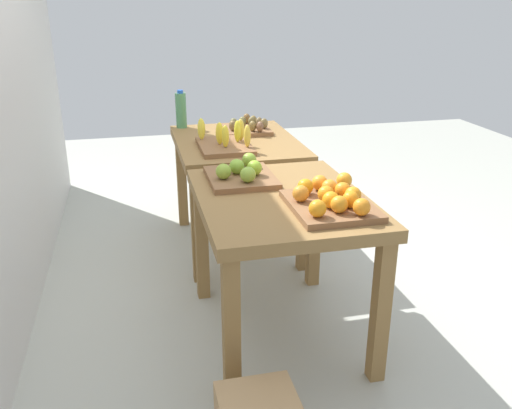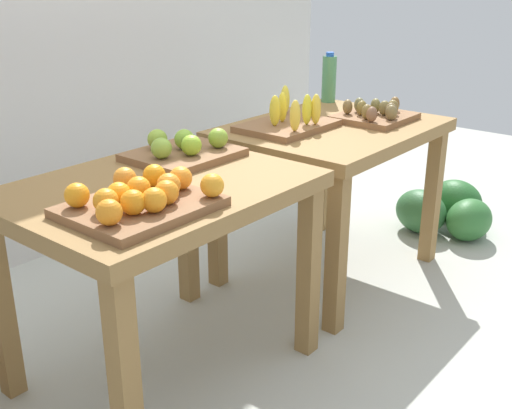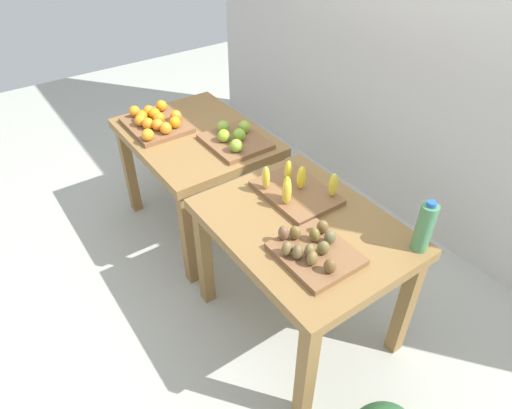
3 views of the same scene
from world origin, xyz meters
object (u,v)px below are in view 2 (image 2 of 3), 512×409
(display_table_right, at_px, (332,148))
(water_bottle, at_px, (329,79))
(display_table_left, at_px, (159,213))
(kiwi_bin, at_px, (375,114))
(banana_crate, at_px, (289,121))
(apple_bin, at_px, (183,150))
(orange_bin, at_px, (142,198))
(watermelon_pile, at_px, (448,210))

(display_table_right, xyz_separation_m, water_bottle, (0.44, 0.32, 0.24))
(display_table_left, bearing_deg, kiwi_bin, -4.97)
(kiwi_bin, distance_m, water_bottle, 0.51)
(banana_crate, relative_size, water_bottle, 1.61)
(display_table_right, distance_m, banana_crate, 0.28)
(apple_bin, bearing_deg, display_table_right, -9.40)
(display_table_left, xyz_separation_m, apple_bin, (0.27, 0.14, 0.15))
(orange_bin, distance_m, kiwi_bin, 1.53)
(orange_bin, relative_size, water_bottle, 1.64)
(display_table_left, distance_m, kiwi_bin, 1.33)
(banana_crate, xyz_separation_m, kiwi_bin, (0.40, -0.22, -0.01))
(kiwi_bin, height_order, water_bottle, water_bottle)
(display_table_left, bearing_deg, banana_crate, 6.71)
(water_bottle, bearing_deg, display_table_right, -144.20)
(display_table_left, relative_size, water_bottle, 3.81)
(banana_crate, bearing_deg, orange_bin, -166.04)
(orange_bin, relative_size, banana_crate, 1.01)
(display_table_left, xyz_separation_m, water_bottle, (1.56, 0.32, 0.24))
(display_table_right, relative_size, apple_bin, 2.60)
(display_table_left, height_order, apple_bin, apple_bin)
(display_table_left, bearing_deg, water_bottle, 11.57)
(display_table_right, distance_m, apple_bin, 0.88)
(orange_bin, relative_size, kiwi_bin, 1.23)
(water_bottle, bearing_deg, kiwi_bin, -119.44)
(display_table_right, relative_size, banana_crate, 2.36)
(apple_bin, distance_m, watermelon_pile, 1.93)
(kiwi_bin, xyz_separation_m, watermelon_pile, (0.71, -0.14, -0.68))
(display_table_right, height_order, banana_crate, banana_crate)
(display_table_left, distance_m, banana_crate, 0.93)
(display_table_right, height_order, apple_bin, apple_bin)
(water_bottle, bearing_deg, orange_bin, -164.49)
(kiwi_bin, height_order, watermelon_pile, kiwi_bin)
(display_table_right, distance_m, water_bottle, 0.60)
(display_table_right, distance_m, kiwi_bin, 0.27)
(display_table_right, height_order, orange_bin, orange_bin)
(display_table_left, xyz_separation_m, banana_crate, (0.92, 0.11, 0.16))
(orange_bin, distance_m, watermelon_pile, 2.35)
(display_table_left, xyz_separation_m, kiwi_bin, (1.32, -0.11, 0.15))
(orange_bin, distance_m, apple_bin, 0.58)
(watermelon_pile, bearing_deg, display_table_left, 172.95)
(display_table_right, relative_size, kiwi_bin, 2.86)
(banana_crate, bearing_deg, watermelon_pile, -17.83)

